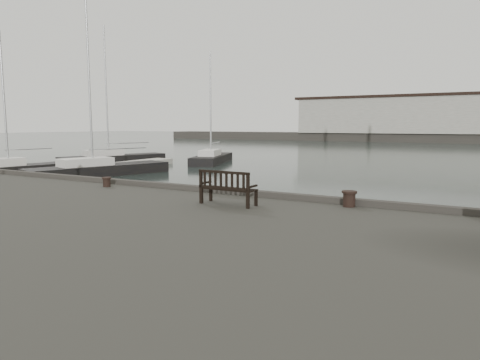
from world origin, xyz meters
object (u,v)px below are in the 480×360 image
(bollard_right, at_px, (349,199))
(yacht_d, at_px, (212,161))
(yacht_c, at_px, (100,172))
(bench, at_px, (228,194))
(yacht_a, at_px, (15,173))
(bollard_left, at_px, (107,182))
(yacht_b, at_px, (114,160))

(bollard_right, bearing_deg, yacht_d, 129.50)
(yacht_c, xyz_separation_m, yacht_d, (1.54, 13.57, -0.01))
(bench, bearing_deg, yacht_d, 125.21)
(bollard_right, bearing_deg, yacht_a, 163.68)
(bollard_left, bearing_deg, bollard_right, 2.83)
(bench, xyz_separation_m, yacht_c, (-19.07, 12.91, -1.62))
(bench, height_order, yacht_d, yacht_d)
(bollard_left, relative_size, yacht_c, 0.02)
(yacht_c, bearing_deg, bollard_right, -10.61)
(bench, distance_m, yacht_b, 33.97)
(bench, xyz_separation_m, yacht_b, (-26.26, 21.49, -1.62))
(yacht_a, height_order, yacht_d, yacht_d)
(yacht_a, relative_size, yacht_c, 0.78)
(yacht_d, bearing_deg, bollard_right, -69.52)
(bollard_right, distance_m, yacht_d, 32.53)
(bollard_left, xyz_separation_m, yacht_d, (-11.70, 25.52, -1.51))
(bollard_left, relative_size, yacht_d, 0.03)
(bollard_left, bearing_deg, yacht_c, 137.96)
(bollard_right, xyz_separation_m, yacht_a, (-27.60, 8.08, -1.54))
(bench, xyz_separation_m, yacht_a, (-24.46, 9.49, -1.63))
(bollard_right, height_order, yacht_c, yacht_c)
(bollard_right, relative_size, yacht_b, 0.03)
(bench, height_order, yacht_c, yacht_c)
(bollard_right, xyz_separation_m, yacht_b, (-29.41, 20.08, -1.54))
(bollard_left, bearing_deg, bench, -9.36)
(yacht_a, bearing_deg, bollard_right, -6.94)
(yacht_a, distance_m, yacht_b, 12.13)
(bench, height_order, bollard_right, bench)
(bollard_right, relative_size, yacht_c, 0.03)
(bench, distance_m, yacht_a, 26.28)
(bollard_right, bearing_deg, yacht_c, 152.62)
(bench, relative_size, bollard_left, 4.74)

